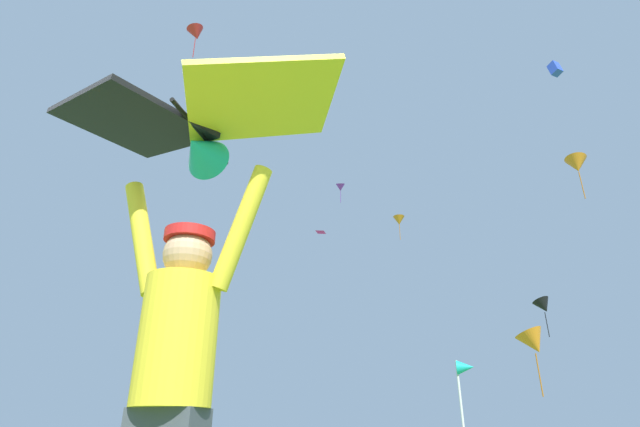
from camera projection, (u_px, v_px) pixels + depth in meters
kite_flyer_person at (173, 378)px, 2.10m from camera, size 0.81×0.37×1.92m
held_stunt_kite at (197, 124)px, 2.56m from camera, size 1.65×0.93×0.39m
distant_kite_orange_mid_right at (534, 342)px, 22.62m from camera, size 2.05×1.86×3.13m
distant_kite_orange_overhead_distant at (577, 165)px, 30.00m from camera, size 1.58×1.66×2.87m
distant_kite_black_far_center at (544, 306)px, 26.60m from camera, size 1.43×1.35×2.20m
distant_kite_purple_high_right at (340, 187)px, 42.79m from camera, size 1.18×1.27×1.97m
distant_kite_blue_mid_left at (555, 69)px, 24.06m from camera, size 0.67×0.69×0.75m
distant_kite_magenta_low_left at (321, 232)px, 39.43m from camera, size 1.01×1.01×0.21m
distant_kite_orange_low_right at (399, 221)px, 35.33m from camera, size 0.99×1.00×1.83m
distant_kite_red_high_left at (196, 34)px, 21.08m from camera, size 1.07×1.08×1.69m
marker_flag at (465, 375)px, 8.25m from camera, size 0.30×0.24×1.90m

